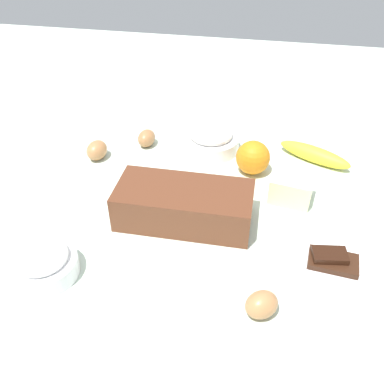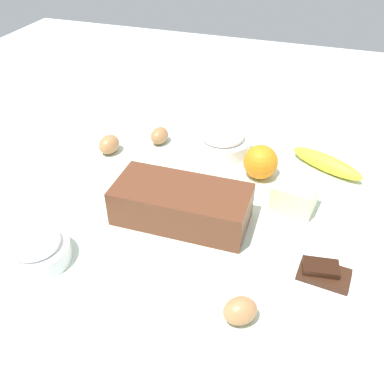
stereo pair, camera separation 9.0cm
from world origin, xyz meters
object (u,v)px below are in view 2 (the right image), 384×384
at_px(loaf_pan, 181,204).
at_px(banana, 327,163).
at_px(chocolate_plate, 323,276).
at_px(orange_fruit, 261,162).
at_px(flour_bowl, 222,141).
at_px(egg_beside_bowl, 240,311).
at_px(egg_loose, 109,144).
at_px(butter_block, 294,197).
at_px(sugar_bowl, 36,249).
at_px(egg_near_butter, 159,136).

relative_size(loaf_pan, banana, 1.48).
bearing_deg(chocolate_plate, orange_fruit, -58.83).
xyz_separation_m(loaf_pan, chocolate_plate, (-0.30, 0.08, -0.03)).
bearing_deg(chocolate_plate, flour_bowl, -51.88).
height_order(egg_beside_bowl, egg_loose, egg_loose).
relative_size(orange_fruit, butter_block, 0.92).
height_order(banana, butter_block, butter_block).
distance_m(sugar_bowl, egg_near_butter, 0.48).
height_order(sugar_bowl, banana, sugar_bowl).
distance_m(flour_bowl, butter_block, 0.28).
height_order(orange_fruit, butter_block, orange_fruit).
distance_m(egg_near_butter, egg_beside_bowl, 0.60).
xyz_separation_m(butter_block, chocolate_plate, (-0.08, 0.19, -0.02)).
distance_m(banana, egg_loose, 0.55).
bearing_deg(loaf_pan, flour_bowl, -92.17).
bearing_deg(chocolate_plate, banana, -86.39).
height_order(sugar_bowl, chocolate_plate, sugar_bowl).
bearing_deg(sugar_bowl, egg_near_butter, -96.28).
bearing_deg(egg_near_butter, sugar_bowl, 83.72).
bearing_deg(banana, sugar_bowl, 44.74).
xyz_separation_m(flour_bowl, banana, (-0.27, 0.00, -0.01)).
xyz_separation_m(banana, egg_near_butter, (0.44, 0.01, 0.00)).
bearing_deg(egg_near_butter, egg_beside_bowl, 124.93).
relative_size(loaf_pan, chocolate_plate, 2.17).
distance_m(loaf_pan, banana, 0.40).
xyz_separation_m(orange_fruit, egg_loose, (0.40, 0.02, -0.02)).
bearing_deg(egg_loose, egg_near_butter, -140.36).
bearing_deg(egg_near_butter, chocolate_plate, 142.30).
relative_size(egg_near_butter, egg_loose, 0.94).
distance_m(sugar_bowl, egg_loose, 0.39).
bearing_deg(egg_loose, butter_block, 170.71).
distance_m(loaf_pan, egg_near_butter, 0.33).
height_order(banana, egg_beside_bowl, egg_beside_bowl).
bearing_deg(sugar_bowl, butter_block, -144.49).
bearing_deg(butter_block, egg_beside_bowl, 82.47).
height_order(egg_beside_bowl, chocolate_plate, egg_beside_bowl).
bearing_deg(orange_fruit, egg_beside_bowl, 97.03).
height_order(butter_block, chocolate_plate, butter_block).
xyz_separation_m(egg_near_butter, egg_beside_bowl, (-0.34, 0.49, 0.00)).
bearing_deg(butter_block, banana, -107.80).
distance_m(flour_bowl, banana, 0.27).
xyz_separation_m(butter_block, egg_beside_bowl, (0.04, 0.32, -0.01)).
bearing_deg(sugar_bowl, egg_beside_bowl, 178.65).
distance_m(egg_beside_bowl, egg_loose, 0.60).
distance_m(orange_fruit, butter_block, 0.14).
bearing_deg(egg_loose, chocolate_plate, 154.61).
bearing_deg(egg_beside_bowl, sugar_bowl, -1.35).
relative_size(flour_bowl, egg_near_butter, 2.52).
bearing_deg(loaf_pan, egg_beside_bowl, 129.41).
bearing_deg(sugar_bowl, loaf_pan, -137.55).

